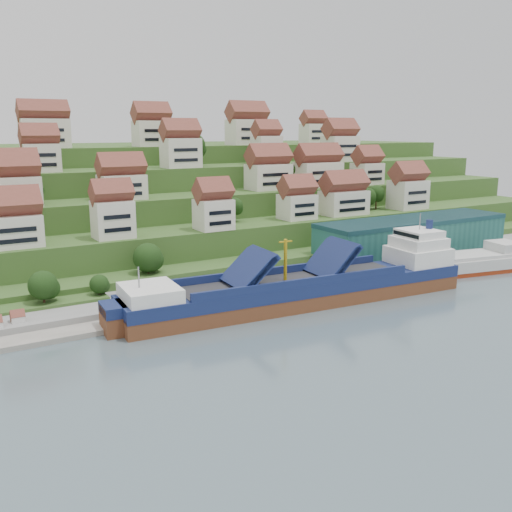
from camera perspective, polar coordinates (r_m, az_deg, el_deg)
ground at (r=123.22m, az=3.96°, el=-4.77°), size 300.00×300.00×0.00m
quay at (r=146.00m, az=7.07°, el=-1.63°), size 180.00×14.00×2.20m
hillside at (r=212.61m, az=-12.16°, el=5.26°), size 260.00×128.00×31.00m
hillside_village at (r=175.35m, az=-5.75°, el=8.66°), size 151.86×63.70×29.08m
hillside_trees at (r=155.23m, az=-8.17°, el=5.32°), size 138.06×62.15×32.31m
warehouse at (r=167.30m, az=15.41°, el=1.97°), size 60.00×15.00×10.00m
flagpole at (r=139.73m, az=7.78°, el=0.15°), size 1.28×0.16×8.00m
cargo_ship at (r=123.29m, az=5.43°, el=-3.19°), size 78.70×17.80×17.31m
second_ship at (r=162.85m, az=21.91°, el=-0.51°), size 28.61×15.00×7.89m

